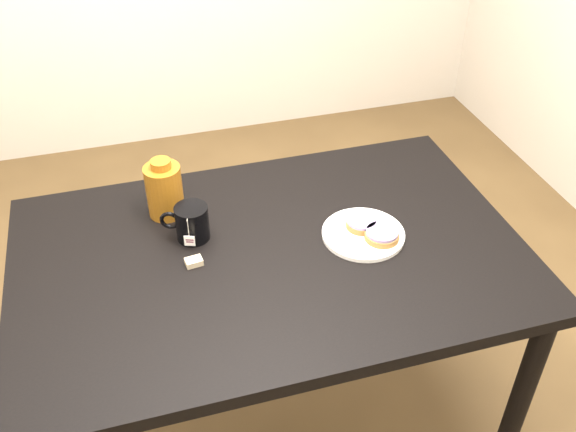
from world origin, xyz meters
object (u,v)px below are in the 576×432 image
(table, at_px, (271,273))
(plate, at_px, (363,233))
(bagel_front, at_px, (382,235))
(teabag_pouch, at_px, (194,262))
(bagel_package, at_px, (164,190))
(mug, at_px, (191,222))
(bagel_back, at_px, (362,223))

(table, xyz_separation_m, plate, (0.27, -0.01, 0.09))
(bagel_front, relative_size, teabag_pouch, 2.23)
(bagel_front, bearing_deg, bagel_package, 151.47)
(table, height_order, bagel_package, bagel_package)
(bagel_front, relative_size, mug, 0.68)
(plate, height_order, mug, mug)
(bagel_package, bearing_deg, bagel_front, -28.53)
(table, height_order, bagel_front, bagel_front)
(bagel_front, bearing_deg, mug, 161.54)
(table, bearing_deg, bagel_front, -9.07)
(plate, bearing_deg, bagel_back, 81.85)
(teabag_pouch, distance_m, bagel_package, 0.26)
(table, xyz_separation_m, bagel_back, (0.27, 0.02, 0.11))
(bagel_back, bearing_deg, plate, -98.15)
(bagel_back, xyz_separation_m, mug, (-0.47, 0.10, 0.03))
(table, bearing_deg, mug, 148.57)
(plate, xyz_separation_m, bagel_back, (0.00, 0.03, 0.02))
(table, distance_m, plate, 0.29)
(table, height_order, bagel_back, bagel_back)
(table, relative_size, bagel_front, 13.93)
(bagel_package, bearing_deg, teabag_pouch, -81.45)
(bagel_front, xyz_separation_m, mug, (-0.50, 0.17, 0.03))
(mug, distance_m, teabag_pouch, 0.12)
(mug, bearing_deg, bagel_package, 131.34)
(mug, height_order, teabag_pouch, mug)
(teabag_pouch, bearing_deg, plate, -1.67)
(bagel_back, distance_m, teabag_pouch, 0.49)
(plate, height_order, bagel_front, bagel_front)
(mug, relative_size, bagel_package, 0.81)
(plate, distance_m, bagel_package, 0.59)
(table, bearing_deg, bagel_package, 134.35)
(mug, distance_m, bagel_package, 0.15)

